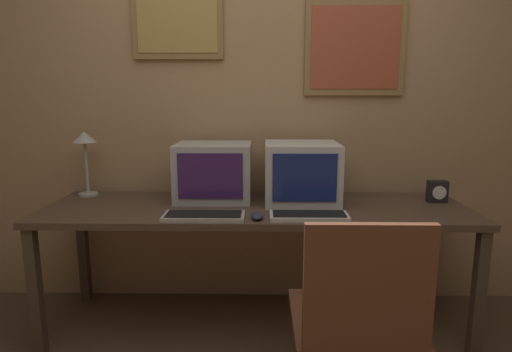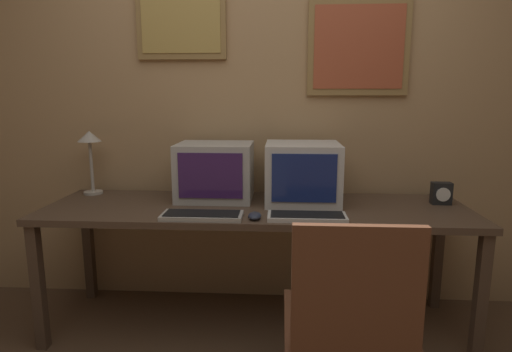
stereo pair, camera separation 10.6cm
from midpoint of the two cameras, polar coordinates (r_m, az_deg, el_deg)
name	(u,v)px [view 2 (the right image)]	position (r m, az deg, el deg)	size (l,w,h in m)	color
wall_back	(260,102)	(2.76, 1.69, 9.88)	(8.00, 0.08, 2.60)	tan
desk	(256,217)	(2.44, 1.25, -5.50)	(2.37, 0.70, 0.73)	#4C3828
monitor_left	(215,171)	(2.56, -4.27, 0.63)	(0.44, 0.37, 0.34)	#B7B2A8
monitor_right	(302,173)	(2.49, 7.42, 0.41)	(0.42, 0.40, 0.35)	beige
keyboard_main	(202,215)	(2.20, -5.83, -5.25)	(0.41, 0.17, 0.03)	#A8A399
keyboard_side	(307,216)	(2.19, 8.20, -5.37)	(0.40, 0.16, 0.03)	beige
mouse_near_keyboard	(255,216)	(2.17, 1.24, -5.34)	(0.07, 0.11, 0.03)	#282D3D
desk_clock	(441,193)	(2.68, 24.52, -2.13)	(0.11, 0.07, 0.13)	black
desk_lamp	(90,146)	(2.83, -20.28, 3.80)	(0.15, 0.15, 0.40)	#B2A899
office_chair	(347,342)	(1.87, 13.74, -20.74)	(0.52, 0.52, 0.92)	black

